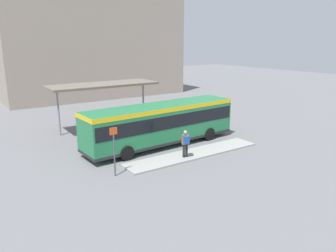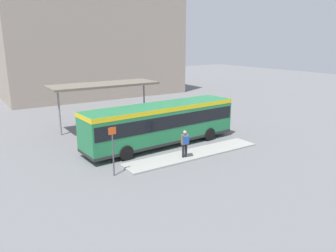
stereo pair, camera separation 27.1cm
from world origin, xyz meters
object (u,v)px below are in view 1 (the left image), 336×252
object	(u,v)px
city_bus	(161,122)
bicycle_orange	(209,113)
pedestrian_waiting	(186,142)
bicycle_green	(206,111)
bicycle_black	(215,114)
platform_sign	(114,149)
bicycle_white	(200,109)

from	to	relation	value
city_bus	bicycle_orange	world-z (taller)	city_bus
pedestrian_waiting	bicycle_green	world-z (taller)	pedestrian_waiting
bicycle_orange	bicycle_green	bearing A→B (deg)	155.89
city_bus	bicycle_green	distance (m)	11.25
bicycle_green	city_bus	bearing A→B (deg)	132.14
city_bus	bicycle_black	xyz separation A→B (m)	(8.95, 4.25, -1.38)
bicycle_green	platform_sign	bearing A→B (deg)	131.89
bicycle_orange	bicycle_green	size ratio (longest dim) A/B	0.99
pedestrian_waiting	bicycle_white	distance (m)	14.02
bicycle_orange	bicycle_white	distance (m)	1.81
bicycle_black	bicycle_green	world-z (taller)	bicycle_black
pedestrian_waiting	bicycle_black	xyz separation A→B (m)	(9.28, 7.54, -0.77)
pedestrian_waiting	city_bus	bearing A→B (deg)	6.68
city_bus	bicycle_black	bearing A→B (deg)	22.45
bicycle_orange	platform_sign	world-z (taller)	platform_sign
pedestrian_waiting	bicycle_green	bearing A→B (deg)	-33.85
bicycle_green	bicycle_white	xyz separation A→B (m)	(-0.14, 0.89, 0.00)
bicycle_orange	platform_sign	size ratio (longest dim) A/B	0.56
bicycle_black	bicycle_green	distance (m)	1.84
pedestrian_waiting	bicycle_green	size ratio (longest dim) A/B	1.12
city_bus	bicycle_white	world-z (taller)	city_bus
bicycle_black	bicycle_white	distance (m)	2.70
pedestrian_waiting	platform_sign	xyz separation A→B (m)	(-4.86, 0.05, 0.43)
platform_sign	bicycle_orange	bearing A→B (deg)	30.60
bicycle_green	bicycle_orange	bearing A→B (deg)	165.15
city_bus	platform_sign	bearing A→B (deg)	-150.91
city_bus	platform_sign	xyz separation A→B (m)	(-5.19, -3.24, -0.18)
bicycle_orange	bicycle_white	size ratio (longest dim) A/B	0.98
city_bus	bicycle_orange	distance (m)	10.45
bicycle_white	platform_sign	world-z (taller)	platform_sign
bicycle_green	platform_sign	size ratio (longest dim) A/B	0.56
bicycle_white	platform_sign	bearing A→B (deg)	129.91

